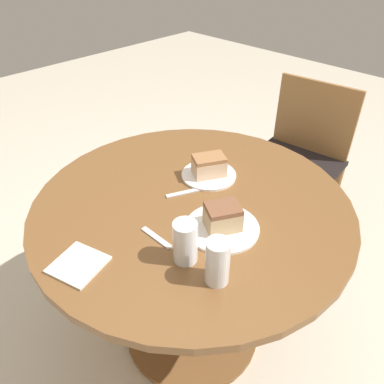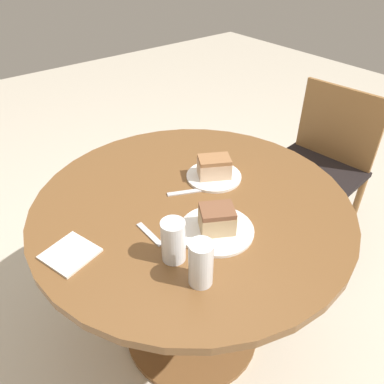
{
  "view_description": "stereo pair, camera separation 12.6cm",
  "coord_description": "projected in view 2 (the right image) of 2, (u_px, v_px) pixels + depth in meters",
  "views": [
    {
      "loc": [
        0.72,
        -0.73,
        1.54
      ],
      "look_at": [
        0.0,
        0.0,
        0.79
      ],
      "focal_mm": 35.0,
      "sensor_mm": 36.0,
      "label": 1
    },
    {
      "loc": [
        0.8,
        -0.63,
        1.54
      ],
      "look_at": [
        0.0,
        0.0,
        0.79
      ],
      "focal_mm": 35.0,
      "sensor_mm": 36.0,
      "label": 2
    }
  ],
  "objects": [
    {
      "name": "ground_plane",
      "position": [
        192.0,
        329.0,
        1.73
      ],
      "size": [
        8.0,
        8.0,
        0.0
      ],
      "primitive_type": "plane",
      "color": "beige"
    },
    {
      "name": "table",
      "position": [
        192.0,
        240.0,
        1.4
      ],
      "size": [
        1.1,
        1.1,
        0.75
      ],
      "color": "brown",
      "rests_on": "ground_plane"
    },
    {
      "name": "chair",
      "position": [
        317.0,
        165.0,
        2.02
      ],
      "size": [
        0.52,
        0.51,
        0.85
      ],
      "rotation": [
        0.0,
        0.0,
        0.11
      ],
      "color": "olive",
      "rests_on": "ground_plane"
    },
    {
      "name": "plate_near",
      "position": [
        214.0,
        176.0,
        1.41
      ],
      "size": [
        0.21,
        0.21,
        0.01
      ],
      "color": "white",
      "rests_on": "table"
    },
    {
      "name": "plate_far",
      "position": [
        216.0,
        230.0,
        1.16
      ],
      "size": [
        0.23,
        0.23,
        0.01
      ],
      "color": "white",
      "rests_on": "table"
    },
    {
      "name": "cake_slice_near",
      "position": [
        214.0,
        167.0,
        1.38
      ],
      "size": [
        0.13,
        0.14,
        0.08
      ],
      "rotation": [
        0.0,
        0.0,
        5.77
      ],
      "color": "beige",
      "rests_on": "plate_near"
    },
    {
      "name": "cake_slice_far",
      "position": [
        217.0,
        219.0,
        1.14
      ],
      "size": [
        0.12,
        0.13,
        0.08
      ],
      "rotation": [
        0.0,
        0.0,
        5.76
      ],
      "color": "tan",
      "rests_on": "plate_far"
    },
    {
      "name": "glass_lemonade",
      "position": [
        173.0,
        243.0,
        1.04
      ],
      "size": [
        0.07,
        0.07,
        0.13
      ],
      "color": "beige",
      "rests_on": "table"
    },
    {
      "name": "glass_water",
      "position": [
        201.0,
        266.0,
        0.97
      ],
      "size": [
        0.07,
        0.07,
        0.14
      ],
      "color": "silver",
      "rests_on": "table"
    },
    {
      "name": "napkin_stack",
      "position": [
        70.0,
        254.0,
        1.08
      ],
      "size": [
        0.17,
        0.17,
        0.01
      ],
      "rotation": [
        0.0,
        0.0,
        0.29
      ],
      "color": "silver",
      "rests_on": "table"
    },
    {
      "name": "fork",
      "position": [
        190.0,
        192.0,
        1.33
      ],
      "size": [
        0.09,
        0.16,
        0.0
      ],
      "rotation": [
        0.0,
        0.0,
        1.14
      ],
      "color": "silver",
      "rests_on": "table"
    },
    {
      "name": "spoon",
      "position": [
        150.0,
        234.0,
        1.15
      ],
      "size": [
        0.13,
        0.02,
        0.0
      ],
      "rotation": [
        0.0,
        0.0,
        0.0
      ],
      "color": "silver",
      "rests_on": "table"
    }
  ]
}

